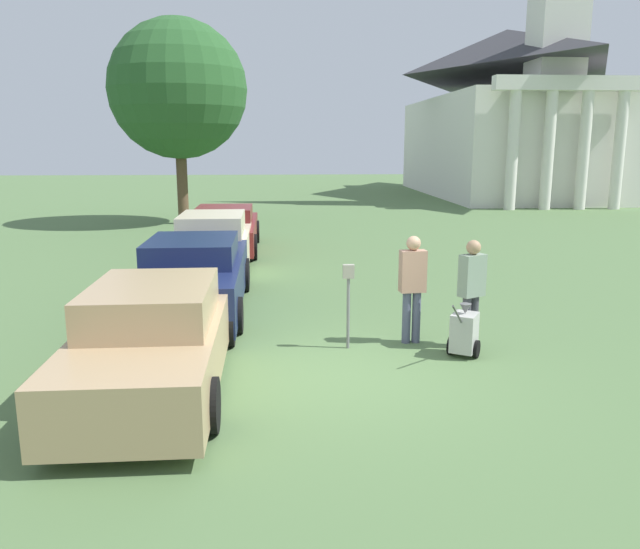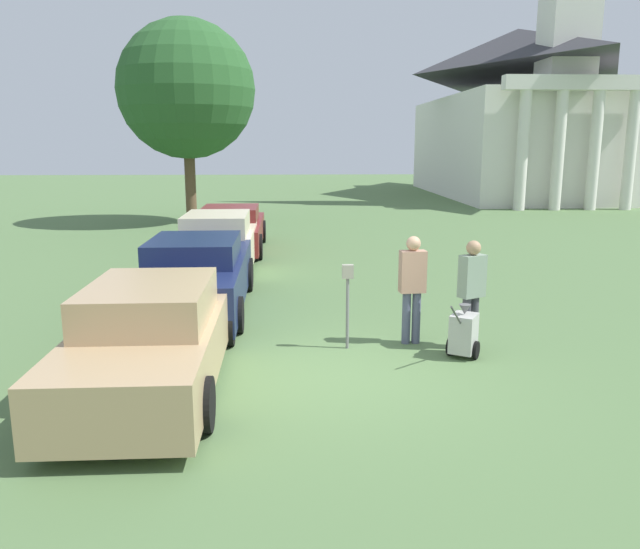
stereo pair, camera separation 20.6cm
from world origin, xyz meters
The scene contains 11 objects.
ground_plane centered at (0.00, 0.00, 0.00)m, with size 120.00×120.00×0.00m, color #517042.
parked_car_tan centered at (-2.58, -0.24, 0.68)m, with size 1.96×5.09×1.46m.
parked_car_navy centered at (-2.58, 3.64, 0.70)m, with size 2.06×5.18×1.48m.
parked_car_cream centered at (-2.58, 7.28, 0.72)m, with size 1.95×5.29×1.56m.
parked_car_maroon centered at (-2.58, 10.73, 0.66)m, with size 2.07×5.21×1.39m.
parking_meter centered at (0.20, 1.15, 0.96)m, with size 0.18×0.09×1.39m.
person_worker centered at (1.28, 1.38, 1.03)m, with size 0.44×0.26×1.80m.
person_supervisor centered at (2.18, 1.08, 1.01)m, with size 0.47×0.39×1.77m.
equipment_cart centered at (1.96, 0.66, 0.39)m, with size 0.68×0.95×1.00m.
church centered at (13.42, 31.28, 5.64)m, with size 9.28×18.91×24.29m.
shade_tree centered at (-4.90, 17.70, 5.39)m, with size 5.51×5.51×8.16m.
Camera 1 is at (-0.87, -8.50, 3.26)m, focal length 35.00 mm.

